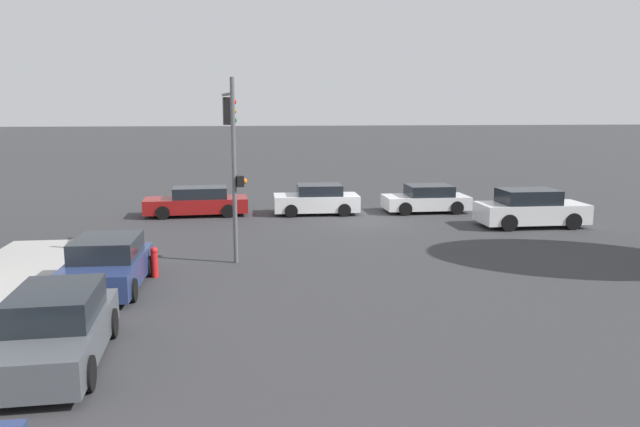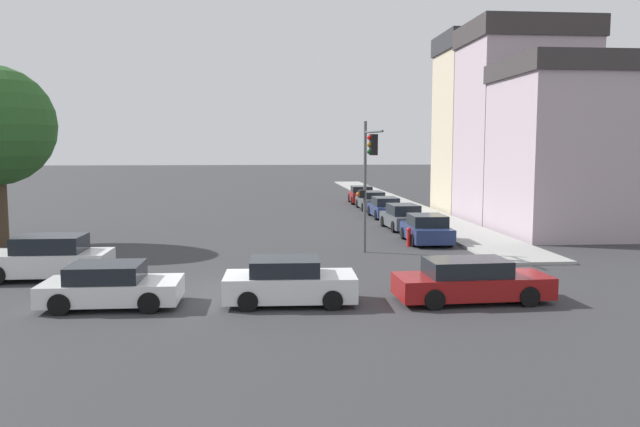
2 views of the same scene
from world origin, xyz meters
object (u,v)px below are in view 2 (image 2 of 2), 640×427
crossing_car_3 (471,281)px  parked_car_0 (427,229)px  crossing_car_1 (289,282)px  fire_hydrant (409,236)px  crossing_car_0 (111,286)px  parked_car_3 (372,201)px  parked_car_2 (385,208)px  traffic_signal (368,168)px  parked_car_1 (402,218)px  parked_car_4 (361,195)px  crossing_car_2 (47,258)px

crossing_car_3 → parked_car_0: 11.96m
crossing_car_1 → fire_hydrant: size_ratio=4.37×
crossing_car_0 → parked_car_3: (12.71, 28.41, 0.05)m
parked_car_2 → parked_car_3: parked_car_2 is taller
crossing_car_0 → parked_car_0: size_ratio=0.99×
parked_car_2 → fire_hydrant: parked_car_2 is taller
traffic_signal → crossing_car_1: traffic_signal is taller
parked_car_1 → crossing_car_1: bearing=154.5°
traffic_signal → parked_car_1: size_ratio=1.36×
traffic_signal → parked_car_3: (3.59, 19.99, -3.17)m
crossing_car_3 → parked_car_1: size_ratio=1.10×
parked_car_2 → parked_car_1: bearing=178.5°
parked_car_3 → parked_car_1: bearing=179.3°
parked_car_4 → parked_car_2: bearing=-178.2°
crossing_car_1 → crossing_car_3: crossing_car_1 is taller
crossing_car_1 → parked_car_4: bearing=79.3°
traffic_signal → fire_hydrant: traffic_signal is taller
parked_car_1 → parked_car_3: (0.18, 11.75, -0.02)m
parked_car_0 → parked_car_2: (0.06, 11.25, -0.01)m
crossing_car_1 → parked_car_2: (7.35, 22.85, 0.00)m
crossing_car_3 → parked_car_3: size_ratio=1.00×
crossing_car_0 → parked_car_4: size_ratio=0.94×
crossing_car_2 → crossing_car_3: size_ratio=0.93×
fire_hydrant → crossing_car_1: bearing=-120.2°
traffic_signal → crossing_car_0: bearing=34.5°
crossing_car_2 → parked_car_2: crossing_car_2 is taller
parked_car_1 → parked_car_2: parked_car_1 is taller
traffic_signal → crossing_car_1: (-3.81, -8.53, -3.18)m
crossing_car_2 → parked_car_0: (15.86, 7.27, -0.08)m
traffic_signal → crossing_car_2: traffic_signal is taller
parked_car_3 → fire_hydrant: (-1.25, -17.98, -0.18)m
crossing_car_0 → crossing_car_2: bearing=128.0°
parked_car_2 → crossing_car_0: bearing=150.6°
crossing_car_0 → parked_car_3: 31.13m
crossing_car_2 → parked_car_1: crossing_car_2 is taller
parked_car_4 → crossing_car_0: bearing=161.5°
crossing_car_2 → parked_car_2: size_ratio=1.02×
crossing_car_2 → parked_car_4: crossing_car_2 is taller
crossing_car_3 → parked_car_4: 34.11m
crossing_car_1 → parked_car_3: (7.40, 28.53, 0.01)m
traffic_signal → crossing_car_2: bearing=10.5°
parked_car_1 → fire_hydrant: (-1.06, -6.23, -0.20)m
crossing_car_0 → parked_car_1: parked_car_1 is taller
parked_car_0 → parked_car_1: bearing=2.2°
crossing_car_0 → parked_car_0: 17.05m
crossing_car_2 → parked_car_3: 28.99m
crossing_car_1 → parked_car_3: parked_car_3 is taller
crossing_car_1 → fire_hydrant: (6.15, 10.55, -0.17)m
crossing_car_3 → parked_car_3: 28.82m
crossing_car_0 → parked_car_1: size_ratio=0.93×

